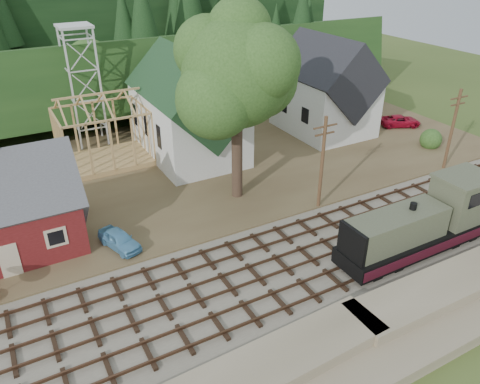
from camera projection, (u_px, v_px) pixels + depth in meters
ground at (282, 268)px, 31.71m from camera, size 140.00×140.00×0.00m
embankment at (369, 353)px, 25.18m from camera, size 64.00×5.00×1.60m
railroad_bed at (282, 267)px, 31.68m from camera, size 64.00×11.00×0.16m
village_flat at (180, 167)px, 45.49m from camera, size 64.00×26.00×0.30m
hillside at (113, 102)px, 64.02m from camera, size 70.00×28.96×12.74m
ridge at (86, 76)px, 76.32m from camera, size 80.00×20.00×12.00m
church at (189, 109)px, 45.23m from camera, size 8.40×15.17×13.00m
farmhouse at (325, 91)px, 51.67m from camera, size 8.40×10.80×10.60m
timber_frame at (103, 134)px, 44.52m from camera, size 8.20×6.20×6.99m
lattice_tower at (78, 50)px, 45.91m from camera, size 3.20×3.20×12.12m
big_tree at (238, 80)px, 35.52m from camera, size 10.90×8.40×14.70m
telegraph_pole_near at (322, 162)px, 36.67m from camera, size 2.20×0.28×8.00m
telegraph_pole_far at (452, 129)px, 43.05m from camera, size 2.20×0.28×8.00m
locomotive at (424, 224)px, 32.51m from camera, size 12.43×3.11×4.96m
car_blue at (119, 240)px, 33.03m from camera, size 2.63×4.05×1.28m
car_red at (400, 121)px, 54.59m from camera, size 5.06×3.90×1.28m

